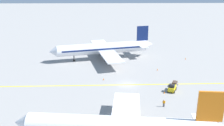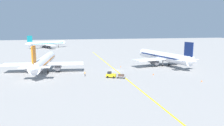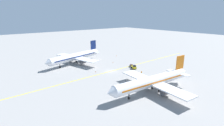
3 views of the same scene
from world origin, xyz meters
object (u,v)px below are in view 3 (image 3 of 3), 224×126
Objects in this scene: traffic_cone_by_wingtip at (133,70)px; traffic_cone_far_edge at (116,56)px; baggage_cart_trailing at (132,65)px; traffic_cone_mid_apron at (113,62)px; airplane_adjacent_stand at (76,57)px; traffic_cone_near_nose at (96,71)px; airplane_at_gate at (153,81)px; baggage_tug_white at (134,67)px; ground_crew_worker at (141,73)px.

traffic_cone_by_wingtip is 1.00× the size of traffic_cone_far_edge.
traffic_cone_mid_apron is at bearing 10.79° from baggage_cart_trailing.
baggage_cart_trailing is 5.36× the size of traffic_cone_far_edge.
airplane_adjacent_stand reaches higher than traffic_cone_far_edge.
traffic_cone_near_nose is 32.64m from traffic_cone_far_edge.
baggage_cart_trailing reaches higher than traffic_cone_near_nose.
airplane_at_gate is 10.60× the size of baggage_tug_white.
airplane_at_gate is 64.63× the size of traffic_cone_by_wingtip.
airplane_adjacent_stand is (47.50, 3.41, 0.00)m from airplane_at_gate.
baggage_cart_trailing reaches higher than traffic_cone_mid_apron.
ground_crew_worker is at bearing 167.05° from traffic_cone_by_wingtip.
traffic_cone_near_nose and traffic_cone_mid_apron have the same top height.
airplane_at_gate is 17.12m from ground_crew_worker.
airplane_at_gate reaches higher than traffic_cone_by_wingtip.
baggage_tug_white is 1.14× the size of baggage_cart_trailing.
baggage_tug_white is 3.30m from baggage_cart_trailing.
ground_crew_worker is at bearing 172.99° from traffic_cone_mid_apron.
traffic_cone_near_nose and traffic_cone_by_wingtip have the same top height.
airplane_adjacent_stand is at bearing 28.68° from traffic_cone_by_wingtip.
baggage_cart_trailing is at bearing -24.91° from baggage_tug_white.
ground_crew_worker is (-10.87, 5.02, 0.15)m from baggage_cart_trailing.
baggage_tug_white is 27.35m from traffic_cone_far_edge.
baggage_tug_white reaches higher than traffic_cone_near_nose.
baggage_cart_trailing is at bearing -24.79° from ground_crew_worker.
ground_crew_worker is (-33.81, -13.30, -2.80)m from airplane_adjacent_stand.
baggage_tug_white is 2.00× the size of ground_crew_worker.
traffic_cone_mid_apron is at bearing -4.46° from traffic_cone_by_wingtip.
ground_crew_worker reaches higher than traffic_cone_far_edge.
airplane_adjacent_stand is 31.09m from baggage_tug_white.
traffic_cone_mid_apron is 1.00× the size of traffic_cone_far_edge.
ground_crew_worker is 20.24m from traffic_cone_near_nose.
traffic_cone_mid_apron is 1.00× the size of traffic_cone_by_wingtip.
traffic_cone_by_wingtip is at bearing 154.31° from traffic_cone_far_edge.
traffic_cone_near_nose is 1.00× the size of traffic_cone_by_wingtip.
traffic_cone_far_edge is (10.47, -11.45, 0.00)m from traffic_cone_mid_apron.
ground_crew_worker is (-7.87, 3.63, 0.01)m from baggage_tug_white.
traffic_cone_near_nose is 1.00× the size of traffic_cone_mid_apron.
traffic_cone_mid_apron is (11.74, 2.24, -0.49)m from baggage_cart_trailing.
baggage_tug_white is at bearing -60.43° from traffic_cone_by_wingtip.
ground_crew_worker is 3.05× the size of traffic_cone_near_nose.
airplane_adjacent_stand is at bearing 88.47° from traffic_cone_far_edge.
traffic_cone_near_nose is (-18.46, -0.12, -3.43)m from airplane_adjacent_stand.
baggage_cart_trailing is 11.97m from ground_crew_worker.
traffic_cone_far_edge is (25.20, -10.60, -0.63)m from baggage_tug_white.
baggage_cart_trailing is 5.36× the size of traffic_cone_by_wingtip.
airplane_at_gate is 47.62m from airplane_adjacent_stand.
airplane_at_gate is 64.63× the size of traffic_cone_mid_apron.
airplane_at_gate is at bearing 152.72° from traffic_cone_far_edge.
baggage_tug_white is 18.41m from traffic_cone_near_nose.
airplane_adjacent_stand is at bearing 4.11° from airplane_at_gate.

